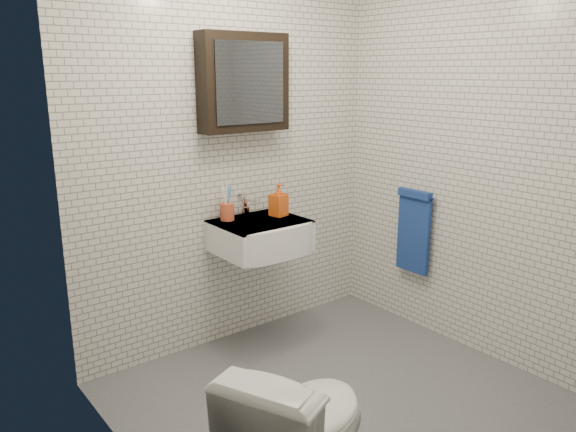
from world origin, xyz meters
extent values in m
cube|color=#515459|center=(0.00, 0.00, 0.01)|extent=(2.20, 2.00, 0.01)
cube|color=silver|center=(0.00, 1.00, 1.25)|extent=(2.20, 0.02, 2.50)
cube|color=silver|center=(0.00, -1.00, 1.25)|extent=(2.20, 0.02, 2.50)
cube|color=silver|center=(-1.10, 0.00, 1.25)|extent=(0.02, 2.00, 2.50)
cube|color=silver|center=(1.10, 0.00, 1.25)|extent=(0.02, 2.00, 2.50)
cube|color=white|center=(0.05, 0.78, 0.75)|extent=(0.55, 0.45, 0.20)
cylinder|color=silver|center=(0.05, 0.80, 0.84)|extent=(0.31, 0.31, 0.02)
cylinder|color=silver|center=(0.05, 0.80, 0.85)|extent=(0.04, 0.04, 0.01)
cube|color=white|center=(0.05, 0.78, 0.84)|extent=(0.55, 0.45, 0.01)
cylinder|color=silver|center=(0.05, 0.94, 0.88)|extent=(0.06, 0.06, 0.06)
cylinder|color=silver|center=(0.05, 0.94, 0.94)|extent=(0.03, 0.03, 0.08)
cylinder|color=silver|center=(0.05, 0.88, 0.97)|extent=(0.02, 0.12, 0.02)
cube|color=silver|center=(0.05, 0.97, 0.99)|extent=(0.02, 0.09, 0.01)
cube|color=black|center=(0.05, 0.93, 1.70)|extent=(0.60, 0.14, 0.60)
cube|color=#3F444C|center=(0.05, 0.85, 1.70)|extent=(0.49, 0.01, 0.49)
cylinder|color=silver|center=(1.06, 0.35, 0.95)|extent=(0.02, 0.30, 0.02)
cylinder|color=silver|center=(1.08, 0.48, 0.95)|extent=(0.04, 0.02, 0.02)
cylinder|color=silver|center=(1.08, 0.22, 0.95)|extent=(0.04, 0.02, 0.02)
cube|color=navy|center=(1.05, 0.35, 0.68)|extent=(0.03, 0.26, 0.54)
cube|color=navy|center=(1.04, 0.35, 0.96)|extent=(0.05, 0.26, 0.05)
cylinder|color=#BC4C2F|center=(-0.10, 0.91, 0.91)|extent=(0.10, 0.10, 0.11)
cylinder|color=white|center=(-0.12, 0.90, 0.98)|extent=(0.02, 0.03, 0.21)
cylinder|color=#3F8FCB|center=(-0.09, 0.91, 0.97)|extent=(0.02, 0.02, 0.19)
cylinder|color=white|center=(-0.11, 0.93, 0.98)|extent=(0.03, 0.04, 0.22)
cylinder|color=#3F8FCB|center=(-0.08, 0.93, 0.97)|extent=(0.03, 0.04, 0.20)
imported|color=orange|center=(0.22, 0.80, 0.96)|extent=(0.11, 0.12, 0.21)
camera|label=1|loc=(-1.92, -2.05, 1.77)|focal=35.00mm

